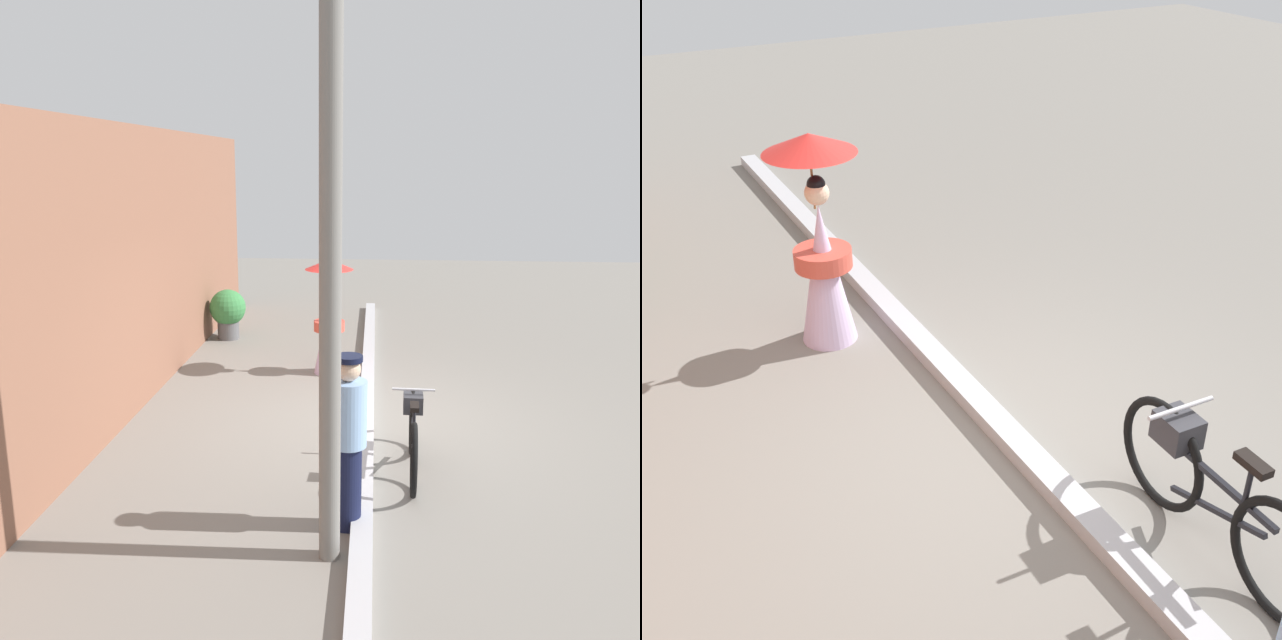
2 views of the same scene
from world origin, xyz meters
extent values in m
plane|color=gray|center=(0.00, 0.00, 0.00)|extent=(30.00, 30.00, 0.00)
cube|color=brown|center=(0.00, 3.29, 1.90)|extent=(14.00, 0.40, 3.79)
cube|color=#B2B2B7|center=(0.00, 0.00, 0.06)|extent=(14.00, 0.20, 0.12)
torus|color=black|center=(-0.94, -0.54, 0.38)|extent=(0.77, 0.09, 0.76)
torus|color=black|center=(-1.97, -0.50, 0.38)|extent=(0.77, 0.09, 0.76)
cube|color=black|center=(-1.46, -0.52, 0.55)|extent=(0.87, 0.07, 0.04)
cube|color=black|center=(-1.46, -0.52, 0.34)|extent=(0.76, 0.06, 0.27)
cylinder|color=black|center=(-1.64, -0.52, 0.67)|extent=(0.03, 0.03, 0.32)
cube|color=black|center=(-1.64, -0.52, 0.83)|extent=(0.22, 0.10, 0.05)
cylinder|color=silver|center=(-1.05, -0.54, 0.81)|extent=(0.05, 0.48, 0.03)
cube|color=#333338|center=(-1.05, -0.54, 0.65)|extent=(0.27, 0.23, 0.20)
cylinder|color=#141938|center=(-2.64, 0.14, 0.41)|extent=(0.26, 0.26, 0.81)
cylinder|color=#8CB2E0|center=(-2.64, 0.14, 1.12)|extent=(0.34, 0.34, 0.61)
sphere|color=#D8B293|center=(-2.64, 0.14, 1.54)|extent=(0.22, 0.22, 0.22)
cylinder|color=black|center=(-2.64, 0.14, 1.63)|extent=(0.25, 0.25, 0.05)
cube|color=black|center=(-2.64, 0.14, 1.18)|extent=(0.28, 0.31, 0.06)
cone|color=silver|center=(2.04, 0.63, 0.63)|extent=(0.48, 0.48, 1.26)
cylinder|color=#D14C3D|center=(2.04, 0.63, 0.78)|extent=(0.49, 0.49, 0.16)
sphere|color=beige|center=(2.04, 0.63, 1.36)|extent=(0.20, 0.20, 0.20)
sphere|color=black|center=(2.04, 0.63, 1.43)|extent=(0.15, 0.15, 0.15)
cylinder|color=olive|center=(2.10, 0.63, 1.48)|extent=(0.02, 0.02, 0.55)
cone|color=red|center=(2.10, 0.63, 1.75)|extent=(0.76, 0.76, 0.16)
cylinder|color=#59595B|center=(4.04, 2.70, 0.17)|extent=(0.41, 0.41, 0.33)
sphere|color=#387F42|center=(4.04, 2.70, 0.61)|extent=(0.69, 0.69, 0.69)
sphere|color=#387F42|center=(4.21, 2.60, 0.52)|extent=(0.38, 0.38, 0.38)
cylinder|color=slate|center=(-3.15, 0.27, 2.40)|extent=(0.18, 0.18, 4.80)
camera|label=1|loc=(-8.34, -0.07, 3.32)|focal=37.95mm
camera|label=2|loc=(-3.88, 2.49, 3.69)|focal=45.10mm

